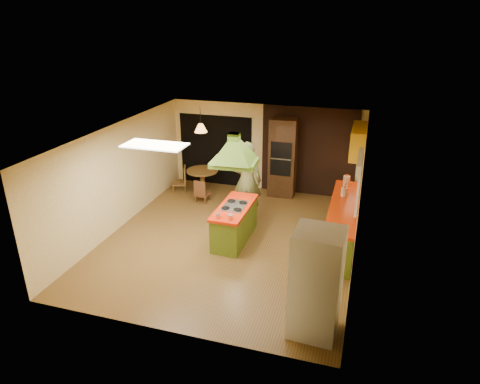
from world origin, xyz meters
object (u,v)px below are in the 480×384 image
(man, at_px, (247,181))
(dining_table, at_px, (202,177))
(canister_large, at_px, (346,181))
(refrigerator, at_px, (316,283))
(kitchen_island, at_px, (235,223))
(wall_oven, at_px, (283,158))

(man, distance_m, dining_table, 2.19)
(canister_large, bearing_deg, refrigerator, -92.06)
(kitchen_island, relative_size, refrigerator, 0.91)
(wall_oven, height_order, canister_large, wall_oven)
(kitchen_island, distance_m, wall_oven, 3.04)
(kitchen_island, relative_size, man, 0.83)
(man, bearing_deg, wall_oven, -118.09)
(canister_large, bearing_deg, kitchen_island, -142.13)
(man, relative_size, canister_large, 8.21)
(kitchen_island, height_order, dining_table, kitchen_island)
(dining_table, bearing_deg, canister_large, -9.40)
(man, bearing_deg, canister_large, -176.36)
(refrigerator, height_order, dining_table, refrigerator)
(man, height_order, refrigerator, man)
(kitchen_island, height_order, man, man)
(dining_table, height_order, canister_large, canister_large)
(refrigerator, relative_size, canister_large, 7.50)
(dining_table, distance_m, canister_large, 4.14)
(kitchen_island, xyz_separation_m, refrigerator, (2.15, -2.56, 0.49))
(refrigerator, distance_m, canister_large, 4.36)
(kitchen_island, bearing_deg, dining_table, 126.02)
(man, relative_size, wall_oven, 0.90)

